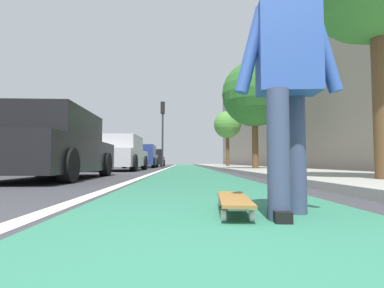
% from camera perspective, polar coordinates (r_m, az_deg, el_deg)
% --- Properties ---
extents(ground_plane, '(80.00, 80.00, 0.00)m').
position_cam_1_polar(ground_plane, '(10.84, -0.31, -5.35)').
color(ground_plane, '#38383D').
extents(bike_lane_paint, '(56.00, 2.19, 0.00)m').
position_cam_1_polar(bike_lane_paint, '(24.83, -1.07, -4.27)').
color(bike_lane_paint, '#2D7256').
rests_on(bike_lane_paint, ground).
extents(lane_stripe_white, '(52.00, 0.16, 0.01)m').
position_cam_1_polar(lane_stripe_white, '(20.86, -4.38, -4.42)').
color(lane_stripe_white, silver).
rests_on(lane_stripe_white, ground).
extents(sidewalk_curb, '(52.00, 3.20, 0.11)m').
position_cam_1_polar(sidewalk_curb, '(19.13, 8.51, -4.32)').
color(sidewalk_curb, '#9E9B93').
rests_on(sidewalk_curb, ground).
extents(building_facade, '(40.00, 1.20, 9.05)m').
position_cam_1_polar(building_facade, '(24.03, 13.46, 6.63)').
color(building_facade, gray).
rests_on(building_facade, ground).
extents(skateboard, '(0.85, 0.27, 0.11)m').
position_cam_1_polar(skateboard, '(2.19, 7.78, -10.37)').
color(skateboard, white).
rests_on(skateboard, ground).
extents(skater_person, '(0.45, 0.72, 1.64)m').
position_cam_1_polar(skater_person, '(2.20, 17.39, 11.99)').
color(skater_person, '#384260').
rests_on(skater_person, ground).
extents(parked_car_near, '(4.49, 1.95, 1.46)m').
position_cam_1_polar(parked_car_near, '(7.22, -24.79, -0.45)').
color(parked_car_near, black).
rests_on(parked_car_near, ground).
extents(parked_car_mid, '(4.44, 2.00, 1.49)m').
position_cam_1_polar(parked_car_mid, '(13.56, -13.34, -1.82)').
color(parked_car_mid, '#B7B7BC').
rests_on(parked_car_mid, ground).
extents(parked_car_far, '(4.23, 2.05, 1.49)m').
position_cam_1_polar(parked_car_far, '(20.38, -9.43, -2.39)').
color(parked_car_far, navy).
rests_on(parked_car_far, ground).
extents(parked_car_end, '(4.57, 1.90, 1.46)m').
position_cam_1_polar(parked_car_end, '(26.86, -7.22, -2.71)').
color(parked_car_end, black).
rests_on(parked_car_end, ground).
extents(traffic_light, '(0.33, 0.28, 4.44)m').
position_cam_1_polar(traffic_light, '(20.63, -5.51, 4.07)').
color(traffic_light, '#2D2D2D').
rests_on(traffic_light, ground).
extents(street_tree_mid, '(2.71, 2.71, 4.56)m').
position_cam_1_polar(street_tree_mid, '(13.12, 11.62, 9.08)').
color(street_tree_mid, brown).
rests_on(street_tree_mid, ground).
extents(street_tree_far, '(1.83, 1.83, 3.80)m').
position_cam_1_polar(street_tree_far, '(20.64, 6.64, 3.52)').
color(street_tree_far, brown).
rests_on(street_tree_far, ground).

